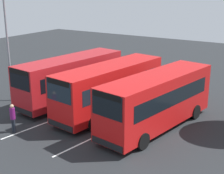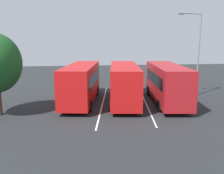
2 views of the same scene
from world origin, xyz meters
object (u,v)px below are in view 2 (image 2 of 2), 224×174
bus_center_left (124,82)px  street_lamp (197,49)px  pedestrian (142,80)px  bus_far_left (167,82)px  bus_center_right (82,82)px

bus_center_left → street_lamp: size_ratio=1.15×
bus_center_left → pedestrian: size_ratio=5.26×
bus_center_left → street_lamp: bearing=-69.4°
bus_center_left → street_lamp: street_lamp is taller
bus_far_left → bus_center_left: 3.86m
bus_center_left → bus_center_right: 3.88m
bus_far_left → pedestrian: 6.44m
bus_far_left → street_lamp: 5.26m
bus_far_left → pedestrian: bus_far_left is taller
pedestrian → bus_center_right: bearing=-51.7°
bus_center_right → bus_far_left: bearing=-88.6°
bus_far_left → street_lamp: street_lamp is taller
bus_center_right → pedestrian: bearing=-43.7°
bus_far_left → pedestrian: (6.37, 0.60, -0.80)m
bus_far_left → bus_center_left: size_ratio=1.00×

